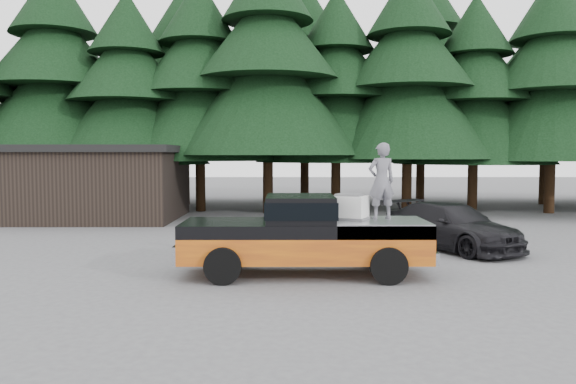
{
  "coord_description": "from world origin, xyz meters",
  "views": [
    {
      "loc": [
        -0.09,
        -13.27,
        2.89
      ],
      "look_at": [
        -0.05,
        0.0,
        2.01
      ],
      "focal_mm": 35.0,
      "sensor_mm": 36.0,
      "label": 1
    }
  ],
  "objects_px": {
    "pickup_truck": "(304,248)",
    "utility_building": "(89,182)",
    "man_on_bed": "(381,181)",
    "air_compressor": "(349,208)",
    "parked_car": "(451,226)"
  },
  "relations": [
    {
      "from": "parked_car",
      "to": "utility_building",
      "type": "relative_size",
      "value": 0.58
    },
    {
      "from": "man_on_bed",
      "to": "parked_car",
      "type": "bearing_deg",
      "value": -141.87
    },
    {
      "from": "man_on_bed",
      "to": "parked_car",
      "type": "height_order",
      "value": "man_on_bed"
    },
    {
      "from": "parked_car",
      "to": "man_on_bed",
      "type": "bearing_deg",
      "value": -156.73
    },
    {
      "from": "pickup_truck",
      "to": "utility_building",
      "type": "bearing_deg",
      "value": 128.06
    },
    {
      "from": "pickup_truck",
      "to": "air_compressor",
      "type": "height_order",
      "value": "air_compressor"
    },
    {
      "from": "man_on_bed",
      "to": "utility_building",
      "type": "distance_m",
      "value": 16.21
    },
    {
      "from": "pickup_truck",
      "to": "man_on_bed",
      "type": "xyz_separation_m",
      "value": [
        1.88,
        0.26,
        1.59
      ]
    },
    {
      "from": "pickup_truck",
      "to": "parked_car",
      "type": "bearing_deg",
      "value": 39.09
    },
    {
      "from": "air_compressor",
      "to": "man_on_bed",
      "type": "relative_size",
      "value": 0.43
    },
    {
      "from": "air_compressor",
      "to": "pickup_truck",
      "type": "bearing_deg",
      "value": -146.54
    },
    {
      "from": "parked_car",
      "to": "air_compressor",
      "type": "bearing_deg",
      "value": -163.11
    },
    {
      "from": "pickup_truck",
      "to": "man_on_bed",
      "type": "bearing_deg",
      "value": 7.81
    },
    {
      "from": "man_on_bed",
      "to": "pickup_truck",
      "type": "bearing_deg",
      "value": -5.95
    },
    {
      "from": "man_on_bed",
      "to": "parked_car",
      "type": "distance_m",
      "value": 4.71
    }
  ]
}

